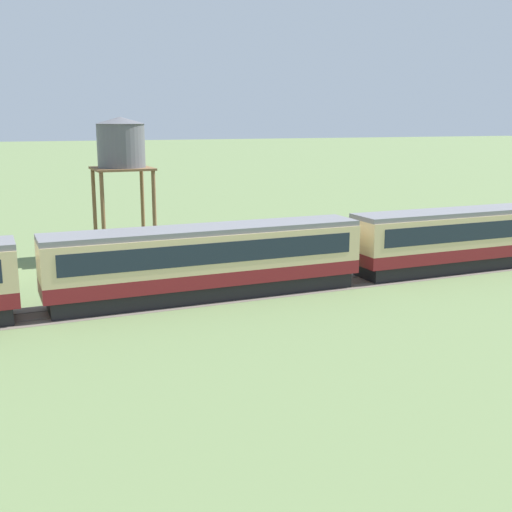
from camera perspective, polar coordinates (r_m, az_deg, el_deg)
ground_plane at (r=42.61m, az=12.00°, el=-1.71°), size 600.00×600.00×0.00m
passenger_train at (r=36.34m, az=-3.97°, el=-0.18°), size 95.04×3.10×4.07m
railway_track at (r=36.81m, az=-4.23°, el=-3.63°), size 167.03×3.60×0.04m
water_tower at (r=47.59m, az=-11.90°, el=9.49°), size 4.14×4.14×10.14m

